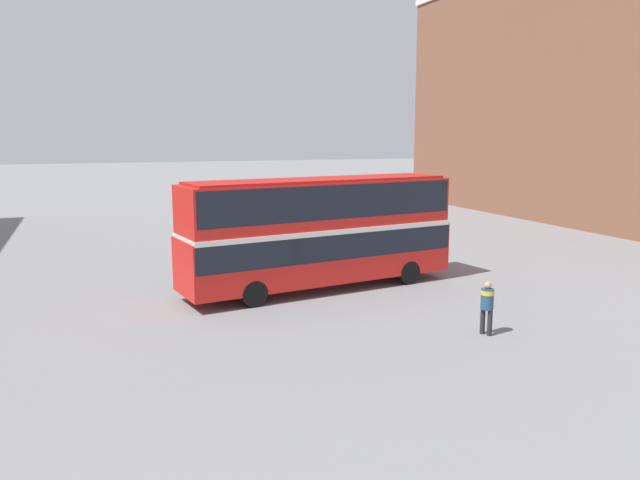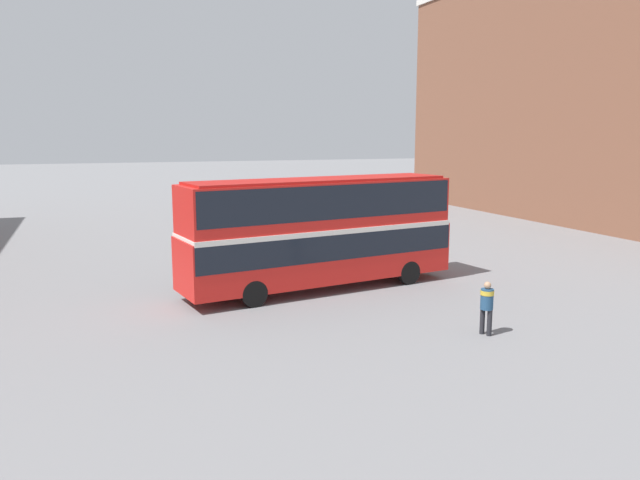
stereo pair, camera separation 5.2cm
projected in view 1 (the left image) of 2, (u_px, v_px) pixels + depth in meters
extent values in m
plane|color=slate|center=(296.00, 291.00, 24.91)|extent=(240.00, 240.00, 0.00)
cube|color=brown|center=(614.00, 93.00, 42.95)|extent=(9.15, 39.18, 17.93)
cube|color=red|center=(320.00, 254.00, 24.97)|extent=(11.57, 4.27, 2.03)
cube|color=red|center=(320.00, 205.00, 24.64)|extent=(11.39, 4.17, 1.92)
cube|color=black|center=(320.00, 243.00, 24.90)|extent=(11.46, 4.28, 0.99)
cube|color=black|center=(320.00, 200.00, 24.60)|extent=(11.22, 4.17, 1.30)
cube|color=silver|center=(320.00, 228.00, 24.80)|extent=(11.46, 4.28, 0.20)
cube|color=#B11A15|center=(320.00, 180.00, 24.47)|extent=(10.86, 3.91, 0.10)
cylinder|color=black|center=(378.00, 263.00, 27.86)|extent=(1.02, 0.45, 0.98)
cylinder|color=black|center=(409.00, 272.00, 25.95)|extent=(1.02, 0.45, 0.98)
cylinder|color=black|center=(231.00, 281.00, 24.42)|extent=(1.02, 0.45, 0.98)
cylinder|color=black|center=(254.00, 294.00, 22.51)|extent=(1.02, 0.45, 0.98)
cylinder|color=#232328|center=(490.00, 323.00, 19.31)|extent=(0.15, 0.15, 0.82)
cylinder|color=#232328|center=(483.00, 321.00, 19.49)|extent=(0.15, 0.15, 0.82)
cylinder|color=navy|center=(487.00, 299.00, 19.28)|extent=(0.51, 0.51, 0.65)
cylinder|color=gold|center=(488.00, 293.00, 19.24)|extent=(0.54, 0.54, 0.14)
sphere|color=tan|center=(488.00, 285.00, 19.20)|extent=(0.22, 0.22, 0.22)
cube|color=navy|center=(268.00, 226.00, 37.80)|extent=(4.49, 2.36, 0.84)
cube|color=black|center=(270.00, 215.00, 37.77)|extent=(2.42, 1.92, 0.48)
cylinder|color=black|center=(252.00, 235.00, 36.53)|extent=(0.69, 0.30, 0.67)
cylinder|color=black|center=(242.00, 231.00, 37.99)|extent=(0.69, 0.30, 0.67)
cylinder|color=black|center=(294.00, 232.00, 37.74)|extent=(0.69, 0.30, 0.67)
cylinder|color=black|center=(282.00, 228.00, 39.21)|extent=(0.69, 0.30, 0.67)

